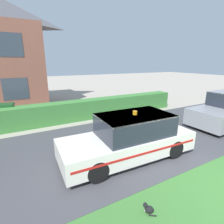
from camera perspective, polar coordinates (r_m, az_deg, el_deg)
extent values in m
cube|color=#424247|center=(7.64, 9.59, -7.89)|extent=(28.00, 5.22, 0.01)
cube|color=#3D7F38|center=(9.78, -10.24, 0.65)|extent=(12.36, 0.81, 1.05)
cylinder|color=black|center=(6.00, -9.99, -11.58)|extent=(0.62, 0.22, 0.61)
cylinder|color=black|center=(4.83, -4.77, -18.77)|extent=(0.62, 0.22, 0.61)
cylinder|color=black|center=(7.15, 11.48, -6.97)|extent=(0.62, 0.22, 0.61)
cylinder|color=black|center=(6.21, 19.69, -11.33)|extent=(0.62, 0.22, 0.61)
cube|color=silver|center=(5.83, 5.16, -10.36)|extent=(4.45, 1.80, 0.61)
cube|color=#232833|center=(5.70, 7.37, -4.05)|extent=(2.37, 1.55, 0.67)
cube|color=silver|center=(5.60, 7.48, -1.02)|extent=(2.37, 1.55, 0.04)
cube|color=red|center=(6.45, 1.35, -7.15)|extent=(4.16, 0.18, 0.07)
cube|color=red|center=(5.22, 10.01, -13.36)|extent=(4.16, 0.18, 0.07)
cylinder|color=orange|center=(5.58, 7.51, -0.25)|extent=(0.14, 0.14, 0.12)
ellipsoid|color=black|center=(4.27, 12.00, -28.72)|extent=(0.24, 0.23, 0.17)
ellipsoid|color=beige|center=(4.27, 10.86, -28.86)|extent=(0.09, 0.09, 0.09)
sphere|color=black|center=(4.19, 10.80, -27.71)|extent=(0.10, 0.10, 0.10)
cone|color=black|center=(4.18, 10.81, -27.04)|extent=(0.04, 0.04, 0.04)
cone|color=black|center=(4.14, 10.86, -27.55)|extent=(0.04, 0.04, 0.04)
cylinder|color=black|center=(4.28, 13.11, -30.08)|extent=(0.15, 0.12, 0.03)
cylinder|color=black|center=(9.77, 25.33, -2.06)|extent=(0.58, 0.21, 0.57)
cylinder|color=black|center=(11.84, 32.19, -0.04)|extent=(0.58, 0.21, 0.57)
cube|color=#333D47|center=(12.02, -28.92, 6.59)|extent=(1.40, 0.02, 1.30)
cube|color=#333D47|center=(11.95, -30.59, 18.40)|extent=(1.40, 0.02, 1.30)
cube|color=#23662D|center=(9.85, -30.78, -1.27)|extent=(0.68, 0.68, 1.06)
cube|color=#184720|center=(9.72, -31.26, 1.99)|extent=(0.72, 0.72, 0.10)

